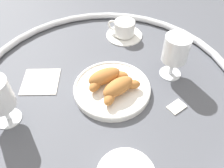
{
  "coord_description": "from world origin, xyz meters",
  "views": [
    {
      "loc": [
        0.15,
        0.45,
        0.52
      ],
      "look_at": [
        -0.01,
        0.02,
        0.03
      ],
      "focal_mm": 37.32,
      "sensor_mm": 36.0,
      "label": 1
    }
  ],
  "objects_px": {
    "juice_glass_right": "(176,50)",
    "folded_napkin": "(41,81)",
    "pastry_plate": "(112,88)",
    "croissant_small": "(119,88)",
    "croissant_large": "(107,77)",
    "sugar_packet": "(177,106)",
    "coffee_cup_near": "(124,30)"
  },
  "relations": [
    {
      "from": "juice_glass_right",
      "to": "folded_napkin",
      "type": "bearing_deg",
      "value": -16.03
    },
    {
      "from": "pastry_plate",
      "to": "juice_glass_right",
      "type": "bearing_deg",
      "value": -179.43
    },
    {
      "from": "pastry_plate",
      "to": "croissant_small",
      "type": "relative_size",
      "value": 1.74
    },
    {
      "from": "croissant_large",
      "to": "juice_glass_right",
      "type": "distance_m",
      "value": 0.22
    },
    {
      "from": "sugar_packet",
      "to": "croissant_small",
      "type": "bearing_deg",
      "value": -49.65
    },
    {
      "from": "coffee_cup_near",
      "to": "folded_napkin",
      "type": "height_order",
      "value": "coffee_cup_near"
    },
    {
      "from": "croissant_small",
      "to": "sugar_packet",
      "type": "bearing_deg",
      "value": 145.81
    },
    {
      "from": "pastry_plate",
      "to": "juice_glass_right",
      "type": "relative_size",
      "value": 1.62
    },
    {
      "from": "pastry_plate",
      "to": "folded_napkin",
      "type": "distance_m",
      "value": 0.22
    },
    {
      "from": "pastry_plate",
      "to": "juice_glass_right",
      "type": "height_order",
      "value": "juice_glass_right"
    },
    {
      "from": "sugar_packet",
      "to": "folded_napkin",
      "type": "relative_size",
      "value": 0.45
    },
    {
      "from": "pastry_plate",
      "to": "coffee_cup_near",
      "type": "relative_size",
      "value": 1.67
    },
    {
      "from": "croissant_large",
      "to": "folded_napkin",
      "type": "xyz_separation_m",
      "value": [
        0.18,
        -0.09,
        -0.04
      ]
    },
    {
      "from": "croissant_small",
      "to": "coffee_cup_near",
      "type": "distance_m",
      "value": 0.31
    },
    {
      "from": "croissant_large",
      "to": "folded_napkin",
      "type": "relative_size",
      "value": 1.24
    },
    {
      "from": "croissant_large",
      "to": "juice_glass_right",
      "type": "xyz_separation_m",
      "value": [
        -0.21,
        0.02,
        0.06
      ]
    },
    {
      "from": "folded_napkin",
      "to": "juice_glass_right",
      "type": "bearing_deg",
      "value": 163.97
    },
    {
      "from": "croissant_small",
      "to": "sugar_packet",
      "type": "relative_size",
      "value": 2.61
    },
    {
      "from": "pastry_plate",
      "to": "croissant_small",
      "type": "height_order",
      "value": "croissant_small"
    },
    {
      "from": "juice_glass_right",
      "to": "coffee_cup_near",
      "type": "bearing_deg",
      "value": -76.92
    },
    {
      "from": "juice_glass_right",
      "to": "folded_napkin",
      "type": "distance_m",
      "value": 0.42
    },
    {
      "from": "croissant_small",
      "to": "sugar_packet",
      "type": "height_order",
      "value": "croissant_small"
    },
    {
      "from": "croissant_small",
      "to": "sugar_packet",
      "type": "xyz_separation_m",
      "value": [
        -0.14,
        0.09,
        -0.04
      ]
    },
    {
      "from": "juice_glass_right",
      "to": "croissant_large",
      "type": "bearing_deg",
      "value": -5.78
    },
    {
      "from": "pastry_plate",
      "to": "croissant_large",
      "type": "bearing_deg",
      "value": -70.26
    },
    {
      "from": "croissant_large",
      "to": "coffee_cup_near",
      "type": "distance_m",
      "value": 0.27
    },
    {
      "from": "croissant_large",
      "to": "sugar_packet",
      "type": "distance_m",
      "value": 0.21
    },
    {
      "from": "sugar_packet",
      "to": "pastry_plate",
      "type": "bearing_deg",
      "value": -55.29
    },
    {
      "from": "croissant_small",
      "to": "juice_glass_right",
      "type": "height_order",
      "value": "juice_glass_right"
    },
    {
      "from": "croissant_large",
      "to": "croissant_small",
      "type": "bearing_deg",
      "value": 108.91
    },
    {
      "from": "coffee_cup_near",
      "to": "croissant_large",
      "type": "bearing_deg",
      "value": 55.82
    },
    {
      "from": "coffee_cup_near",
      "to": "sugar_packet",
      "type": "distance_m",
      "value": 0.37
    }
  ]
}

